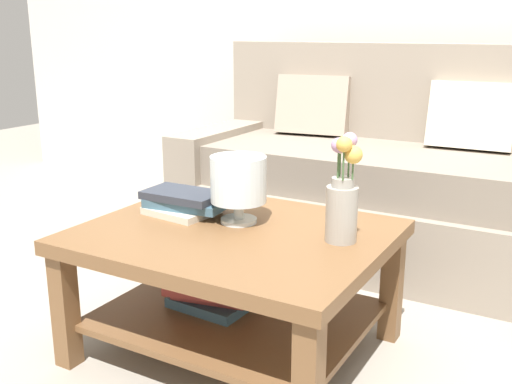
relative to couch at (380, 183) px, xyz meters
name	(u,v)px	position (x,y,z in m)	size (l,w,h in m)	color
ground_plane	(286,323)	(-0.05, -0.96, -0.36)	(10.00, 10.00, 0.00)	gray
couch	(380,183)	(0.00, 0.00, 0.00)	(1.98, 0.90, 1.06)	gray
coffee_table	(233,265)	(-0.12, -1.24, -0.04)	(1.02, 0.84, 0.46)	brown
book_stack_main	(185,202)	(-0.37, -1.17, 0.14)	(0.32, 0.24, 0.09)	beige
glass_hurricane_vase	(239,181)	(-0.14, -1.16, 0.25)	(0.20, 0.20, 0.24)	silver
flower_pitcher	(343,197)	(0.25, -1.16, 0.25)	(0.12, 0.11, 0.36)	#9E998E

